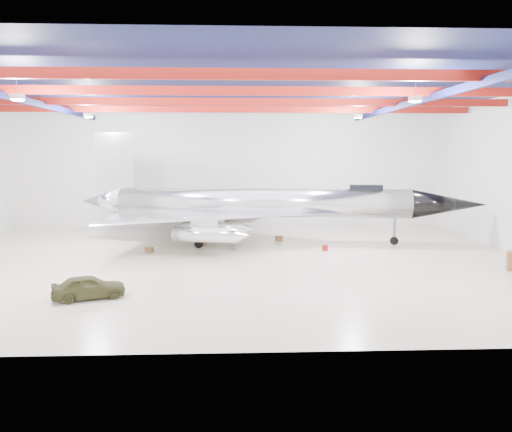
{
  "coord_description": "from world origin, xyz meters",
  "views": [
    {
      "loc": [
        0.79,
        -31.68,
        6.93
      ],
      "look_at": [
        2.17,
        2.0,
        2.67
      ],
      "focal_mm": 35.0,
      "sensor_mm": 36.0,
      "label": 1
    }
  ],
  "objects": [
    {
      "name": "jet_aircraft",
      "position": [
        2.81,
        6.61,
        2.8
      ],
      "size": [
        31.27,
        20.14,
        8.54
      ],
      "rotation": [
        0.0,
        0.0,
        -0.14
      ],
      "color": "silver",
      "rests_on": "floor"
    },
    {
      "name": "wall_back",
      "position": [
        0.0,
        15.0,
        5.5
      ],
      "size": [
        40.0,
        0.0,
        40.0
      ],
      "primitive_type": "plane",
      "rotation": [
        1.57,
        0.0,
        0.0
      ],
      "color": "silver",
      "rests_on": "floor"
    },
    {
      "name": "parts_bin",
      "position": [
        4.21,
        7.26,
        0.19
      ],
      "size": [
        0.65,
        0.58,
        0.39
      ],
      "primitive_type": "cube",
      "rotation": [
        0.0,
        0.0,
        -0.27
      ],
      "color": "olive",
      "rests_on": "floor"
    },
    {
      "name": "tool_chest",
      "position": [
        7.18,
        3.21,
        0.2
      ],
      "size": [
        0.48,
        0.48,
        0.39
      ],
      "primitive_type": "cylinder",
      "rotation": [
        0.0,
        0.0,
        -0.11
      ],
      "color": "maroon",
      "rests_on": "floor"
    },
    {
      "name": "spares_box",
      "position": [
        0.07,
        8.57,
        0.21
      ],
      "size": [
        0.46,
        0.46,
        0.41
      ],
      "primitive_type": "cylinder",
      "rotation": [
        0.0,
        0.0,
        0.01
      ],
      "color": "#59595B",
      "rests_on": "floor"
    },
    {
      "name": "oil_barrel",
      "position": [
        -1.73,
        5.43,
        0.22
      ],
      "size": [
        0.68,
        0.58,
        0.43
      ],
      "primitive_type": "cube",
      "rotation": [
        0.0,
        0.0,
        -0.15
      ],
      "color": "olive",
      "rests_on": "floor"
    },
    {
      "name": "ceiling_structure",
      "position": [
        0.0,
        0.0,
        10.32
      ],
      "size": [
        39.5,
        29.5,
        1.08
      ],
      "color": "maroon",
      "rests_on": "ceiling"
    },
    {
      "name": "jeep",
      "position": [
        -6.27,
        -8.16,
        0.58
      ],
      "size": [
        3.66,
        2.43,
        1.16
      ],
      "primitive_type": "imported",
      "rotation": [
        0.0,
        0.0,
        1.92
      ],
      "color": "#3C3C1E",
      "rests_on": "floor"
    },
    {
      "name": "toolbox_red",
      "position": [
        -0.09,
        9.89,
        0.18
      ],
      "size": [
        0.59,
        0.52,
        0.36
      ],
      "primitive_type": "cube",
      "rotation": [
        0.0,
        0.0,
        0.24
      ],
      "color": "maroon",
      "rests_on": "floor"
    },
    {
      "name": "crate_ply",
      "position": [
        -5.32,
        3.14,
        0.17
      ],
      "size": [
        0.61,
        0.55,
        0.35
      ],
      "primitive_type": "cube",
      "rotation": [
        0.0,
        0.0,
        -0.38
      ],
      "color": "olive",
      "rests_on": "floor"
    },
    {
      "name": "engine_drum",
      "position": [
        0.65,
        3.51,
        0.19
      ],
      "size": [
        0.56,
        0.56,
        0.38
      ],
      "primitive_type": "cylinder",
      "rotation": [
        0.0,
        0.0,
        -0.42
      ],
      "color": "#59595B",
      "rests_on": "floor"
    },
    {
      "name": "floor",
      "position": [
        0.0,
        0.0,
        0.0
      ],
      "size": [
        40.0,
        40.0,
        0.0
      ],
      "primitive_type": "plane",
      "color": "beige",
      "rests_on": "ground"
    },
    {
      "name": "ceiling",
      "position": [
        0.0,
        0.0,
        11.0
      ],
      "size": [
        40.0,
        40.0,
        0.0
      ],
      "primitive_type": "plane",
      "rotation": [
        3.14,
        0.0,
        0.0
      ],
      "color": "#0A0F38",
      "rests_on": "wall_back"
    }
  ]
}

